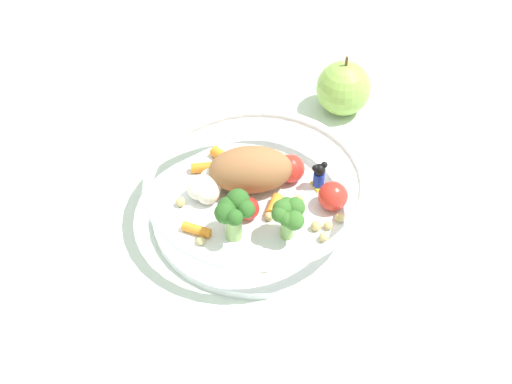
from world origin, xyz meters
name	(u,v)px	position (x,y,z in m)	size (l,w,h in m)	color
ground_plane	(249,215)	(0.00, 0.00, 0.00)	(2.40, 2.40, 0.00)	silver
food_container	(255,190)	(0.01, 0.01, 0.03)	(0.24, 0.24, 0.07)	white
loose_apple	(343,88)	(0.11, 0.19, 0.03)	(0.07, 0.07, 0.08)	#8CB74C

